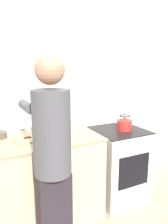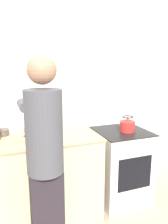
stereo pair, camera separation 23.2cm
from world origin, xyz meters
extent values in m
cube|color=silver|center=(0.00, 0.76, 1.30)|extent=(8.00, 0.05, 2.60)
cube|color=#C6B28E|center=(-0.34, 0.35, 0.45)|extent=(1.36, 0.69, 0.91)
cube|color=tan|center=(-0.34, 0.35, 0.92)|extent=(1.38, 0.72, 0.02)
cube|color=silver|center=(0.71, 0.31, 0.44)|extent=(0.61, 0.62, 0.88)
cube|color=black|center=(0.71, 0.31, 0.89)|extent=(0.61, 0.62, 0.01)
cube|color=black|center=(0.71, 0.00, 0.48)|extent=(0.42, 0.01, 0.39)
cube|color=#292228|center=(-0.31, -0.22, 0.40)|extent=(0.27, 0.16, 0.81)
cylinder|color=#4C4C51|center=(-0.31, -0.22, 1.15)|extent=(0.30, 0.30, 0.67)
sphere|color=#A87A5B|center=(-0.31, -0.22, 1.63)|extent=(0.23, 0.23, 0.23)
cylinder|color=#4C4C51|center=(-0.44, 0.05, 1.32)|extent=(0.08, 0.30, 0.08)
cylinder|color=#4C4C51|center=(-0.19, 0.05, 1.32)|extent=(0.08, 0.30, 0.08)
cube|color=tan|center=(-0.34, 0.33, 0.93)|extent=(0.37, 0.22, 0.02)
cube|color=silver|center=(-0.29, 0.36, 0.95)|extent=(0.12, 0.06, 0.01)
cube|color=black|center=(-0.39, 0.35, 0.95)|extent=(0.08, 0.04, 0.01)
cylinder|color=red|center=(0.76, 0.27, 0.95)|extent=(0.18, 0.18, 0.12)
cone|color=red|center=(0.76, 0.27, 1.03)|extent=(0.14, 0.14, 0.03)
sphere|color=black|center=(0.76, 0.27, 1.06)|extent=(0.02, 0.02, 0.02)
torus|color=black|center=(0.76, 0.27, 1.07)|extent=(0.13, 0.13, 0.01)
cylinder|color=brown|center=(-0.63, 0.52, 0.96)|extent=(0.14, 0.14, 0.07)
camera|label=1|loc=(-0.82, -1.79, 1.66)|focal=35.00mm
camera|label=2|loc=(-0.60, -1.88, 1.66)|focal=35.00mm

